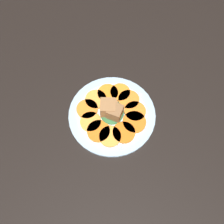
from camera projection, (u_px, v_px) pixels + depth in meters
table_slab at (112, 116)px, 67.73cm from camera, size 120.00×120.00×2.00cm
plate at (112, 114)px, 66.36cm from camera, size 26.34×26.34×1.05cm
carrot_slice_0 at (120, 92)px, 68.46cm from camera, size 6.25×6.25×0.86cm
carrot_slice_1 at (108, 93)px, 68.31cm from camera, size 6.48×6.48×0.86cm
carrot_slice_2 at (96, 99)px, 67.39cm from camera, size 6.61×6.61×0.86cm
carrot_slice_3 at (87, 109)px, 65.98cm from camera, size 6.51×6.51×0.86cm
carrot_slice_4 at (91, 122)px, 64.21cm from camera, size 6.27×6.27×0.86cm
carrot_slice_5 at (98, 131)px, 62.97cm from camera, size 6.72×6.72×0.86cm
carrot_slice_6 at (111, 137)px, 62.27cm from camera, size 6.31×6.31×0.86cm
carrot_slice_7 at (124, 133)px, 62.78cm from camera, size 6.55×6.55×0.86cm
carrot_slice_8 at (134, 122)px, 64.16cm from camera, size 6.92×6.92×0.86cm
carrot_slice_9 at (135, 111)px, 65.66cm from camera, size 6.54×6.54×0.86cm
carrot_slice_10 at (129, 100)px, 67.36cm from camera, size 6.54×6.54×0.86cm
center_pile at (111, 110)px, 63.23cm from camera, size 8.04×7.24×6.02cm
fork at (130, 121)px, 64.62cm from camera, size 18.63×7.61×0.40cm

